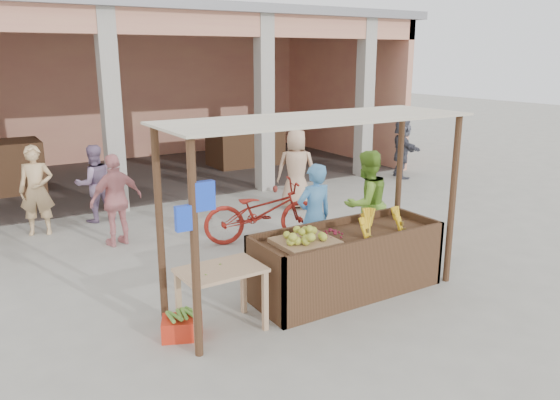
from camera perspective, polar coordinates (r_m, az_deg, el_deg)
ground at (r=7.30m, az=3.77°, el=-10.39°), size 60.00×60.00×0.00m
market_building at (r=14.82m, az=-16.74°, el=12.70°), size 14.40×6.40×4.20m
fruit_stall at (r=7.42m, az=6.99°, el=-6.67°), size 2.60×0.95×0.80m
stall_awning at (r=6.74m, az=3.65°, el=5.15°), size 4.09×1.35×2.39m
banana_heap at (r=7.62m, az=10.72°, el=-2.29°), size 1.05×0.57×0.19m
melon_tray at (r=6.89m, az=2.65°, el=-3.92°), size 0.74×0.64×0.20m
berry_heap at (r=7.14m, az=5.32°, el=-3.45°), size 0.47×0.38×0.15m
side_table at (r=6.33m, az=-6.17°, el=-8.27°), size 0.96×0.65×0.77m
papaya_pile at (r=6.25m, az=-6.23°, el=-6.35°), size 0.63×0.36×0.18m
red_crate at (r=6.46m, az=-10.16°, el=-12.99°), size 0.55×0.48×0.24m
plantain_bundle at (r=6.39m, az=-10.23°, el=-11.77°), size 0.36×0.25×0.07m
produce_sacks at (r=12.83m, az=0.13°, el=2.30°), size 0.82×0.51×0.62m
vendor_blue at (r=8.07m, az=3.62°, el=-1.38°), size 0.66×0.49×1.71m
vendor_green at (r=8.69m, az=8.98°, el=-0.09°), size 0.88×0.54×1.78m
motorcycle at (r=9.30m, az=-1.86°, el=-1.09°), size 1.30×2.23×1.10m
shopper_b at (r=9.46m, az=-16.75°, el=0.30°), size 1.06×0.70×1.66m
shopper_c at (r=11.27m, az=1.72°, el=3.68°), size 1.06×0.96×1.84m
shopper_d at (r=14.56m, az=12.66°, el=5.45°), size 1.17×1.62×1.62m
shopper_e at (r=10.53m, az=-24.11°, el=1.09°), size 0.74×0.64×1.67m
shopper_f at (r=10.97m, az=-18.86°, el=1.99°), size 0.82×0.50×1.63m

